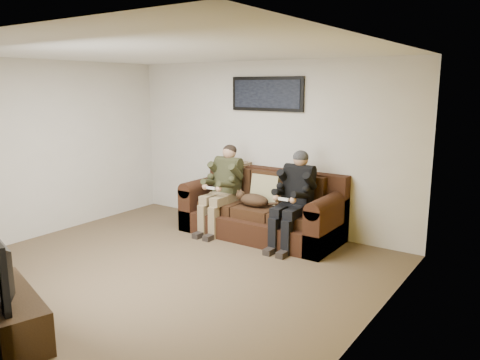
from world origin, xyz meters
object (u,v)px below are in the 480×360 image
Objects in this scene: television at (5,262)px; tv_stand at (10,314)px; person_right at (294,193)px; sofa at (264,211)px; cat at (253,200)px; person_left at (223,183)px; framed_poster at (267,94)px.

tv_stand is at bearing 17.31° from television.
person_right is 3.72m from television.
sofa reaches higher than cat.
person_right reaches higher than person_left.
sofa is 1.78× the size of person_right.
tv_stand is (-0.16, -4.17, -1.90)m from framed_poster.
framed_poster reaches higher than person_right.
cat is (-0.68, -0.01, -0.18)m from person_right.
sofa is 1.79× the size of person_left.
television reaches higher than sofa.
television is at bearing -162.69° from tv_stand.
person_right is at bearing 92.09° from tv_stand.
person_right reaches higher than television.
cat is at bearing 102.54° from television.
tv_stand is at bearing -105.21° from person_right.
framed_poster is 4.40m from television.
sofa is at bearing 162.00° from person_right.
cat is 0.53× the size of framed_poster.
television reaches higher than tv_stand.
tv_stand is at bearing -95.43° from sofa.
tv_stand is at bearing -94.77° from cat.
television is (-0.98, -3.59, -0.07)m from person_right.
television is (0.26, -3.58, -0.07)m from person_left.
cat is at bearing -0.97° from person_left.
person_right reaches higher than sofa.
person_left reaches higher than sofa.
sofa is at bearing 18.04° from person_left.
framed_poster is at bearing 54.46° from person_left.
person_right is (0.62, -0.20, 0.39)m from sofa.
framed_poster is (-0.82, 0.58, 1.34)m from person_right.
television is at bearing -94.77° from cat.
television is at bearing -105.21° from person_right.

